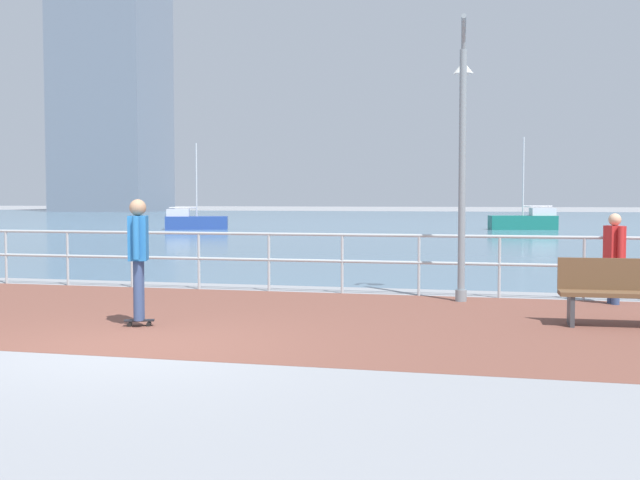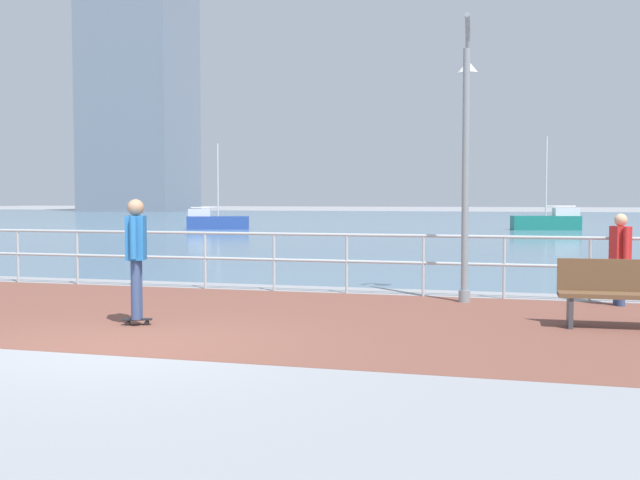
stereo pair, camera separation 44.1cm
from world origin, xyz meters
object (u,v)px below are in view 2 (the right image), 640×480
at_px(lamppost, 466,144).
at_px(bystander, 620,252).
at_px(park_bench, 620,293).
at_px(skateboarder, 136,250).
at_px(sailboat_navy, 216,221).
at_px(sailboat_yellow, 548,221).

relative_size(lamppost, bystander, 3.21).
bearing_deg(park_bench, lamppost, 134.83).
bearing_deg(park_bench, skateboarder, -166.82).
bearing_deg(sailboat_navy, sailboat_yellow, 12.26).
relative_size(bystander, park_bench, 0.93).
relative_size(skateboarder, bystander, 1.16).
xyz_separation_m(bystander, sailboat_yellow, (-0.51, 30.67, -0.38)).
xyz_separation_m(sailboat_navy, sailboat_yellow, (18.03, 3.92, 0.03)).
height_order(park_bench, sailboat_navy, sailboat_navy).
bearing_deg(lamppost, sailboat_navy, 120.93).
bearing_deg(skateboarder, sailboat_navy, 111.34).
distance_m(lamppost, bystander, 3.05).
bearing_deg(park_bench, bystander, 84.21).
distance_m(lamppost, sailboat_yellow, 30.88).
xyz_separation_m(lamppost, park_bench, (2.23, -2.25, -2.18)).
relative_size(skateboarder, sailboat_yellow, 0.34).
height_order(lamppost, sailboat_navy, sailboat_navy).
distance_m(bystander, park_bench, 2.37).
distance_m(bystander, sailboat_navy, 32.55).
bearing_deg(bystander, sailboat_yellow, 90.94).
bearing_deg(skateboarder, bystander, 30.02).
xyz_separation_m(skateboarder, bystander, (6.60, 3.81, -0.17)).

